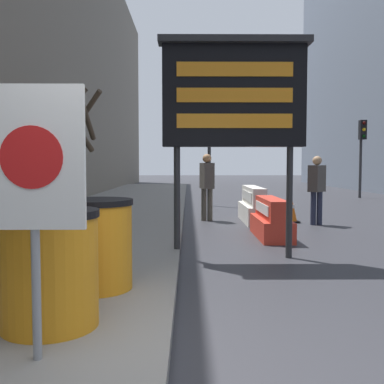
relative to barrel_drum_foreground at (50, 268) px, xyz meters
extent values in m
plane|color=#2D2D33|center=(0.99, -0.57, -0.62)|extent=(120.00, 120.00, 0.00)
cylinder|color=#4C3D2D|center=(-2.35, 8.84, 0.81)|extent=(0.33, 0.33, 2.58)
cylinder|color=#4C3D2D|center=(-1.67, 8.77, 2.20)|extent=(0.26, 1.46, 1.33)
cylinder|color=#4C3D2D|center=(-1.84, 8.53, 1.80)|extent=(0.68, 1.18, 1.26)
cylinder|color=#4C3D2D|center=(-2.36, 9.41, 2.43)|extent=(1.25, 0.17, 1.29)
cylinder|color=#4C3D2D|center=(-1.94, 9.49, 2.22)|extent=(1.36, 1.05, 1.50)
cylinder|color=#4C3D2D|center=(-2.71, 8.31, 2.16)|extent=(1.13, 0.91, 1.34)
cylinder|color=orange|center=(0.00, 0.00, -0.03)|extent=(0.77, 0.77, 0.89)
cylinder|color=black|center=(0.00, 0.00, 0.44)|extent=(0.80, 0.80, 0.06)
cylinder|color=orange|center=(0.14, 1.12, -0.03)|extent=(0.77, 0.77, 0.89)
cylinder|color=black|center=(0.14, 1.12, 0.44)|extent=(0.80, 0.80, 0.06)
cylinder|color=gray|center=(0.10, -0.62, 0.20)|extent=(0.06, 0.06, 1.36)
cube|color=white|center=(0.10, -0.64, 0.88)|extent=(0.69, 0.04, 0.95)
cylinder|color=red|center=(0.10, -0.66, 0.88)|extent=(0.41, 0.01, 0.41)
cylinder|color=#28282B|center=(0.95, 3.37, 0.25)|extent=(0.10, 0.10, 1.74)
cylinder|color=#28282B|center=(2.70, 3.37, 0.25)|extent=(0.10, 0.10, 1.74)
cube|color=black|center=(1.82, 3.37, 1.89)|extent=(2.19, 0.24, 1.54)
cube|color=#28282B|center=(1.82, 3.30, 2.71)|extent=(2.31, 0.34, 0.10)
cube|color=orange|center=(1.82, 3.24, 2.27)|extent=(1.75, 0.02, 0.22)
cube|color=orange|center=(1.82, 3.24, 1.89)|extent=(1.75, 0.02, 0.22)
cube|color=orange|center=(1.82, 3.24, 1.50)|extent=(1.75, 0.02, 0.22)
cube|color=red|center=(2.79, 5.36, -0.43)|extent=(0.60, 1.85, 0.40)
cube|color=red|center=(2.79, 5.36, -0.03)|extent=(0.36, 1.85, 0.40)
cube|color=white|center=(2.60, 5.36, -0.03)|extent=(0.02, 1.48, 0.20)
cube|color=silver|center=(2.79, 7.82, -0.40)|extent=(0.55, 2.17, 0.45)
cube|color=silver|center=(2.79, 7.82, 0.05)|extent=(0.33, 2.17, 0.45)
cube|color=white|center=(2.61, 7.82, 0.05)|extent=(0.02, 1.74, 0.22)
cube|color=black|center=(3.72, 7.71, -0.60)|extent=(0.40, 0.40, 0.04)
cone|color=orange|center=(3.72, 7.71, -0.24)|extent=(0.32, 0.32, 0.68)
cylinder|color=white|center=(3.72, 7.71, -0.21)|extent=(0.19, 0.19, 0.10)
cylinder|color=#2D2D30|center=(1.87, 12.38, 1.45)|extent=(0.12, 0.12, 4.15)
cube|color=black|center=(1.87, 12.22, 3.11)|extent=(0.28, 0.28, 0.84)
sphere|color=red|center=(1.87, 12.07, 3.39)|extent=(0.15, 0.15, 0.15)
sphere|color=#392C06|center=(1.87, 12.07, 3.11)|extent=(0.15, 0.15, 0.15)
sphere|color=black|center=(1.87, 12.07, 2.83)|extent=(0.15, 0.15, 0.15)
cylinder|color=#2D2D30|center=(8.72, 16.17, 1.08)|extent=(0.12, 0.12, 3.41)
cube|color=black|center=(8.72, 16.01, 2.36)|extent=(0.28, 0.28, 0.84)
sphere|color=#360605|center=(8.72, 15.86, 2.64)|extent=(0.15, 0.15, 0.15)
sphere|color=gold|center=(8.72, 15.86, 2.36)|extent=(0.15, 0.15, 0.15)
sphere|color=black|center=(8.72, 15.86, 2.08)|extent=(0.15, 0.15, 0.15)
cylinder|color=#23283D|center=(4.16, 7.23, -0.22)|extent=(0.13, 0.13, 0.81)
cylinder|color=#23283D|center=(4.31, 7.23, -0.22)|extent=(0.13, 0.13, 0.81)
cube|color=#47423D|center=(4.23, 7.23, 0.51)|extent=(0.49, 0.50, 0.64)
sphere|color=#A7815C|center=(4.23, 7.23, 0.94)|extent=(0.22, 0.22, 0.22)
cylinder|color=#514C42|center=(1.53, 8.07, -0.20)|extent=(0.14, 0.14, 0.84)
cylinder|color=#514C42|center=(1.69, 8.07, -0.20)|extent=(0.14, 0.14, 0.84)
cube|color=#47423D|center=(1.61, 8.07, 0.55)|extent=(0.38, 0.51, 0.67)
sphere|color=#AB7A51|center=(1.61, 8.07, 1.00)|extent=(0.23, 0.23, 0.23)
camera|label=1|loc=(1.12, -3.59, 0.83)|focal=42.00mm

